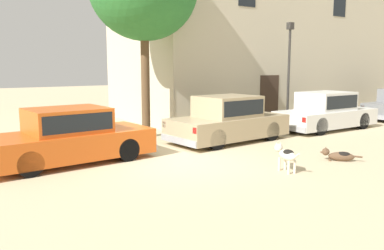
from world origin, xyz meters
The scene contains 8 objects.
ground_plane centered at (0.00, 0.00, 0.00)m, with size 80.00×80.00×0.00m, color #CCB78E.
parked_sedan_nearest centered at (-2.37, 1.46, 0.71)m, with size 4.46×2.15×1.44m.
parked_sedan_second centered at (2.93, 1.49, 0.75)m, with size 4.39×2.14×1.53m.
parked_sedan_third centered at (7.74, 1.30, 0.73)m, with size 4.51×1.76×1.49m.
apartment_block centered at (9.20, 7.05, 4.02)m, with size 13.95×6.44×8.05m.
stray_dog_spotted centered at (1.67, -2.31, 0.42)m, with size 0.32×0.96×0.66m.
stray_dog_tan centered at (3.65, -2.35, 0.15)m, with size 0.77×0.86×0.36m.
street_lamp centered at (7.08, 2.72, 2.68)m, with size 0.22×0.22×4.24m.
Camera 1 is at (-5.34, -8.81, 2.52)m, focal length 37.22 mm.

